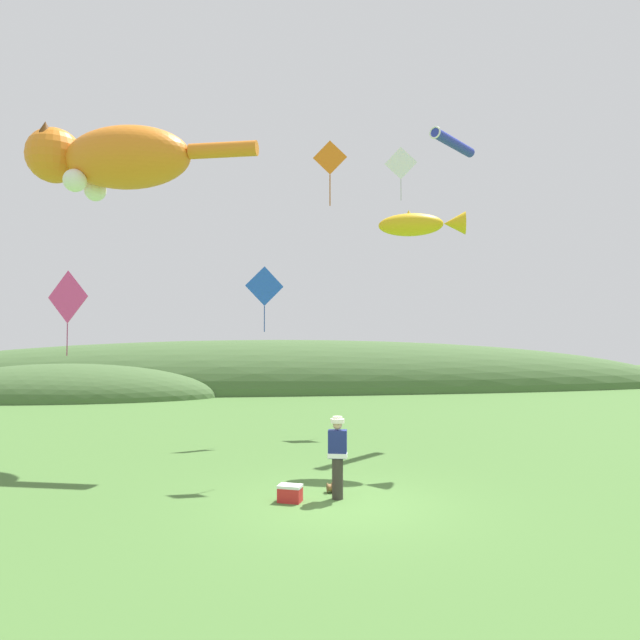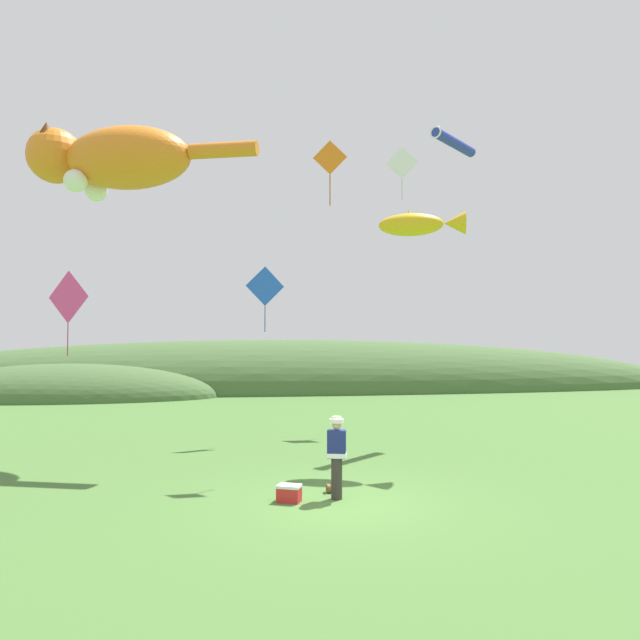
{
  "view_description": "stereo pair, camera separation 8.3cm",
  "coord_description": "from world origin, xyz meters",
  "px_view_note": "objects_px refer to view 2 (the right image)",
  "views": [
    {
      "loc": [
        -2.01,
        -11.88,
        3.43
      ],
      "look_at": [
        0.0,
        4.0,
        4.0
      ],
      "focal_mm": 32.0,
      "sensor_mm": 36.0,
      "label": 1
    },
    {
      "loc": [
        -1.93,
        -11.89,
        3.43
      ],
      "look_at": [
        0.0,
        4.0,
        4.0
      ],
      "focal_mm": 32.0,
      "sensor_mm": 36.0,
      "label": 2
    }
  ],
  "objects_px": {
    "kite_diamond_pink": "(68,298)",
    "kite_diamond_orange": "(330,158)",
    "festival_attendant": "(337,454)",
    "kite_diamond_blue": "(265,287)",
    "kite_spool": "(329,488)",
    "kite_giant_cat": "(112,159)",
    "kite_fish_windsock": "(421,224)",
    "picnic_cooler": "(289,493)",
    "kite_tube_streamer": "(454,143)",
    "kite_diamond_white": "(402,163)"
  },
  "relations": [
    {
      "from": "festival_attendant",
      "to": "kite_giant_cat",
      "type": "height_order",
      "value": "kite_giant_cat"
    },
    {
      "from": "kite_spool",
      "to": "kite_giant_cat",
      "type": "height_order",
      "value": "kite_giant_cat"
    },
    {
      "from": "kite_diamond_orange",
      "to": "festival_attendant",
      "type": "bearing_deg",
      "value": -95.67
    },
    {
      "from": "festival_attendant",
      "to": "kite_spool",
      "type": "relative_size",
      "value": 8.1
    },
    {
      "from": "festival_attendant",
      "to": "kite_diamond_blue",
      "type": "distance_m",
      "value": 8.8
    },
    {
      "from": "kite_giant_cat",
      "to": "kite_diamond_white",
      "type": "height_order",
      "value": "kite_diamond_white"
    },
    {
      "from": "kite_giant_cat",
      "to": "kite_fish_windsock",
      "type": "distance_m",
      "value": 9.83
    },
    {
      "from": "kite_diamond_pink",
      "to": "kite_diamond_orange",
      "type": "height_order",
      "value": "kite_diamond_orange"
    },
    {
      "from": "festival_attendant",
      "to": "kite_fish_windsock",
      "type": "distance_m",
      "value": 7.5
    },
    {
      "from": "kite_fish_windsock",
      "to": "kite_diamond_orange",
      "type": "height_order",
      "value": "kite_diamond_orange"
    },
    {
      "from": "kite_spool",
      "to": "picnic_cooler",
      "type": "height_order",
      "value": "picnic_cooler"
    },
    {
      "from": "kite_spool",
      "to": "kite_diamond_white",
      "type": "xyz_separation_m",
      "value": [
        4.48,
        10.18,
        10.72
      ]
    },
    {
      "from": "kite_giant_cat",
      "to": "kite_fish_windsock",
      "type": "height_order",
      "value": "kite_giant_cat"
    },
    {
      "from": "kite_diamond_pink",
      "to": "kite_fish_windsock",
      "type": "bearing_deg",
      "value": -3.81
    },
    {
      "from": "kite_fish_windsock",
      "to": "kite_diamond_pink",
      "type": "xyz_separation_m",
      "value": [
        -9.93,
        0.66,
        -2.17
      ]
    },
    {
      "from": "kite_spool",
      "to": "kite_diamond_orange",
      "type": "bearing_deg",
      "value": 81.55
    },
    {
      "from": "picnic_cooler",
      "to": "kite_diamond_orange",
      "type": "bearing_deg",
      "value": 69.24
    },
    {
      "from": "kite_diamond_orange",
      "to": "kite_spool",
      "type": "bearing_deg",
      "value": -98.45
    },
    {
      "from": "kite_spool",
      "to": "kite_fish_windsock",
      "type": "relative_size",
      "value": 0.09
    },
    {
      "from": "kite_tube_streamer",
      "to": "kite_diamond_orange",
      "type": "distance_m",
      "value": 6.66
    },
    {
      "from": "kite_diamond_orange",
      "to": "kite_diamond_white",
      "type": "bearing_deg",
      "value": 60.52
    },
    {
      "from": "picnic_cooler",
      "to": "kite_diamond_white",
      "type": "bearing_deg",
      "value": 63.34
    },
    {
      "from": "kite_fish_windsock",
      "to": "kite_diamond_orange",
      "type": "bearing_deg",
      "value": -178.84
    },
    {
      "from": "kite_fish_windsock",
      "to": "kite_diamond_orange",
      "type": "relative_size",
      "value": 1.37
    },
    {
      "from": "kite_diamond_blue",
      "to": "kite_diamond_white",
      "type": "bearing_deg",
      "value": 28.78
    },
    {
      "from": "festival_attendant",
      "to": "kite_spool",
      "type": "height_order",
      "value": "festival_attendant"
    },
    {
      "from": "festival_attendant",
      "to": "kite_diamond_orange",
      "type": "bearing_deg",
      "value": 84.33
    },
    {
      "from": "picnic_cooler",
      "to": "kite_diamond_white",
      "type": "distance_m",
      "value": 16.1
    },
    {
      "from": "picnic_cooler",
      "to": "kite_diamond_pink",
      "type": "distance_m",
      "value": 8.57
    },
    {
      "from": "kite_diamond_blue",
      "to": "kite_diamond_orange",
      "type": "bearing_deg",
      "value": -66.41
    },
    {
      "from": "kite_spool",
      "to": "picnic_cooler",
      "type": "bearing_deg",
      "value": -146.67
    },
    {
      "from": "kite_spool",
      "to": "kite_diamond_orange",
      "type": "relative_size",
      "value": 0.12
    },
    {
      "from": "kite_diamond_pink",
      "to": "festival_attendant",
      "type": "bearing_deg",
      "value": -31.8
    },
    {
      "from": "kite_giant_cat",
      "to": "kite_diamond_pink",
      "type": "bearing_deg",
      "value": -111.21
    },
    {
      "from": "kite_diamond_pink",
      "to": "kite_diamond_orange",
      "type": "relative_size",
      "value": 1.26
    },
    {
      "from": "festival_attendant",
      "to": "kite_diamond_orange",
      "type": "distance_m",
      "value": 8.44
    },
    {
      "from": "kite_diamond_orange",
      "to": "kite_diamond_blue",
      "type": "xyz_separation_m",
      "value": [
        -1.73,
        3.96,
        -3.31
      ]
    },
    {
      "from": "kite_diamond_white",
      "to": "kite_diamond_orange",
      "type": "relative_size",
      "value": 1.21
    },
    {
      "from": "kite_tube_streamer",
      "to": "kite_diamond_white",
      "type": "distance_m",
      "value": 3.47
    },
    {
      "from": "picnic_cooler",
      "to": "kite_fish_windsock",
      "type": "height_order",
      "value": "kite_fish_windsock"
    },
    {
      "from": "kite_tube_streamer",
      "to": "kite_spool",
      "type": "bearing_deg",
      "value": -128.77
    },
    {
      "from": "kite_spool",
      "to": "kite_giant_cat",
      "type": "relative_size",
      "value": 0.03
    },
    {
      "from": "picnic_cooler",
      "to": "kite_diamond_blue",
      "type": "relative_size",
      "value": 0.25
    },
    {
      "from": "kite_spool",
      "to": "kite_diamond_blue",
      "type": "relative_size",
      "value": 0.1
    },
    {
      "from": "picnic_cooler",
      "to": "festival_attendant",
      "type": "bearing_deg",
      "value": 5.21
    },
    {
      "from": "kite_tube_streamer",
      "to": "kite_diamond_white",
      "type": "height_order",
      "value": "kite_diamond_white"
    },
    {
      "from": "kite_spool",
      "to": "kite_fish_windsock",
      "type": "xyz_separation_m",
      "value": [
        3.11,
        3.1,
        6.68
      ]
    },
    {
      "from": "kite_giant_cat",
      "to": "kite_spool",
      "type": "bearing_deg",
      "value": -42.41
    },
    {
      "from": "kite_giant_cat",
      "to": "kite_tube_streamer",
      "type": "height_order",
      "value": "kite_tube_streamer"
    },
    {
      "from": "kite_spool",
      "to": "kite_giant_cat",
      "type": "bearing_deg",
      "value": 137.59
    }
  ]
}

